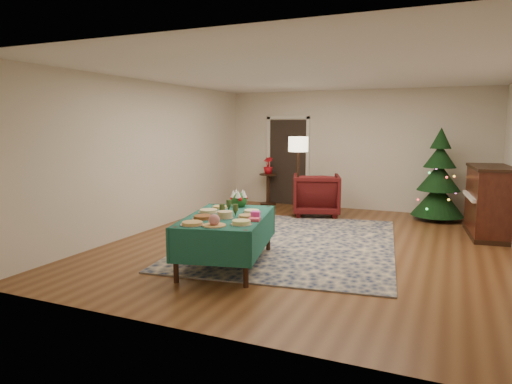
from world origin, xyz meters
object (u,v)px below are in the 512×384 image
at_px(gift_box, 256,215).
at_px(potted_plant, 268,169).
at_px(buffet_table, 227,225).
at_px(armchair, 316,193).
at_px(christmas_tree, 439,179).
at_px(floor_lamp, 298,149).
at_px(piano, 489,202).
at_px(side_table, 268,190).

distance_m(gift_box, potted_plant, 5.06).
bearing_deg(buffet_table, armchair, 88.09).
distance_m(buffet_table, christmas_tree, 5.11).
xyz_separation_m(floor_lamp, piano, (3.54, -0.28, -0.83)).
xyz_separation_m(buffet_table, side_table, (-1.31, 4.74, -0.19)).
relative_size(floor_lamp, potted_plant, 4.19).
bearing_deg(armchair, side_table, -48.14).
bearing_deg(side_table, potted_plant, -90.00).
distance_m(buffet_table, potted_plant, 4.93).
relative_size(side_table, potted_plant, 1.89).
height_order(side_table, piano, piano).
bearing_deg(gift_box, buffet_table, 177.83).
bearing_deg(armchair, piano, 151.41).
xyz_separation_m(potted_plant, christmas_tree, (3.83, -0.30, -0.03)).
height_order(gift_box, armchair, armchair).
bearing_deg(side_table, floor_lamp, -45.94).
bearing_deg(side_table, piano, -17.26).
height_order(armchair, floor_lamp, floor_lamp).
bearing_deg(piano, floor_lamp, 175.56).
relative_size(gift_box, piano, 0.08).
height_order(potted_plant, piano, piano).
bearing_deg(christmas_tree, gift_box, -115.11).
bearing_deg(buffet_table, potted_plant, 105.50).
bearing_deg(side_table, gift_box, -69.86).
relative_size(gift_box, side_table, 0.15).
bearing_deg(floor_lamp, piano, -4.44).
height_order(buffet_table, christmas_tree, christmas_tree).
xyz_separation_m(armchair, side_table, (-1.44, 0.84, -0.12)).
bearing_deg(floor_lamp, side_table, 134.06).
xyz_separation_m(floor_lamp, potted_plant, (-1.14, 1.18, -0.56)).
height_order(side_table, potted_plant, potted_plant).
relative_size(potted_plant, piano, 0.27).
relative_size(potted_plant, christmas_tree, 0.21).
relative_size(gift_box, floor_lamp, 0.07).
bearing_deg(armchair, potted_plant, -48.14).
distance_m(side_table, piano, 4.91).
distance_m(armchair, side_table, 1.68).
bearing_deg(potted_plant, piano, -17.26).
distance_m(floor_lamp, christmas_tree, 2.89).
xyz_separation_m(gift_box, armchair, (-0.30, 3.91, -0.25)).
bearing_deg(buffet_table, gift_box, -2.17).
bearing_deg(side_table, christmas_tree, -4.48).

